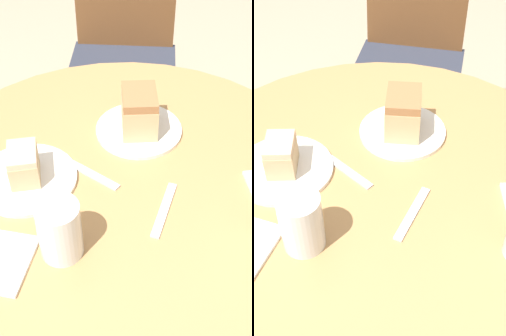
% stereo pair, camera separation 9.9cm
% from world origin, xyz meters
% --- Properties ---
extents(ground_plane, '(8.00, 8.00, 0.00)m').
position_xyz_m(ground_plane, '(0.00, 0.00, 0.00)').
color(ground_plane, tan).
extents(table, '(0.98, 0.98, 0.71)m').
position_xyz_m(table, '(0.00, 0.00, 0.53)').
color(table, tan).
rests_on(table, ground_plane).
extents(chair, '(0.43, 0.49, 0.86)m').
position_xyz_m(chair, '(-0.05, 0.91, 0.46)').
color(chair, brown).
rests_on(chair, ground_plane).
extents(plate_near, '(0.22, 0.22, 0.01)m').
position_xyz_m(plate_near, '(-0.22, -0.01, 0.71)').
color(plate_near, white).
rests_on(plate_near, table).
extents(plate_far, '(0.21, 0.21, 0.01)m').
position_xyz_m(plate_far, '(0.02, 0.17, 0.71)').
color(plate_far, white).
rests_on(plate_far, table).
extents(cake_slice_near, '(0.08, 0.10, 0.07)m').
position_xyz_m(cake_slice_near, '(-0.22, -0.01, 0.75)').
color(cake_slice_near, tan).
rests_on(cake_slice_near, plate_near).
extents(cake_slice_far, '(0.09, 0.12, 0.10)m').
position_xyz_m(cake_slice_far, '(0.02, 0.17, 0.77)').
color(cake_slice_far, tan).
rests_on(cake_slice_far, plate_far).
extents(glass_water, '(0.08, 0.08, 0.12)m').
position_xyz_m(glass_water, '(-0.11, -0.19, 0.76)').
color(glass_water, silver).
rests_on(glass_water, table).
extents(fork, '(0.15, 0.11, 0.00)m').
position_xyz_m(fork, '(-0.08, 0.02, 0.71)').
color(fork, silver).
rests_on(fork, table).
extents(spoon, '(0.06, 0.15, 0.00)m').
position_xyz_m(spoon, '(0.08, -0.08, 0.71)').
color(spoon, silver).
rests_on(spoon, table).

